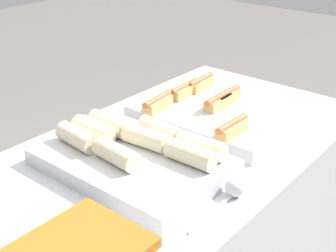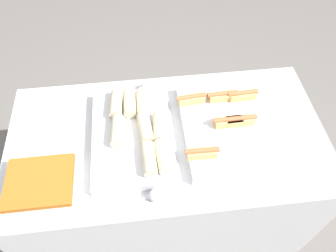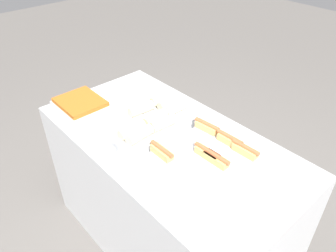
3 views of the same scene
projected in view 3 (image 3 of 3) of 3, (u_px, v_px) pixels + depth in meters
name	position (u px, v px, depth m)	size (l,w,h in m)	color
ground_plane	(168.00, 238.00, 2.26)	(12.00, 12.00, 0.00)	slate
counter	(168.00, 194.00, 2.00)	(1.49, 0.78, 0.88)	silver
tray_hotdogs	(204.00, 156.00, 1.57)	(0.40, 0.53, 0.10)	silver
tray_wraps	(151.00, 119.00, 1.81)	(0.36, 0.53, 0.11)	silver
tray_side_front	(81.00, 106.00, 1.94)	(0.29, 0.25, 0.07)	silver
serving_spoon_near	(109.00, 150.00, 1.62)	(0.23, 0.05, 0.05)	silver
serving_spoon_far	(196.00, 107.00, 1.95)	(0.25, 0.05, 0.05)	silver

